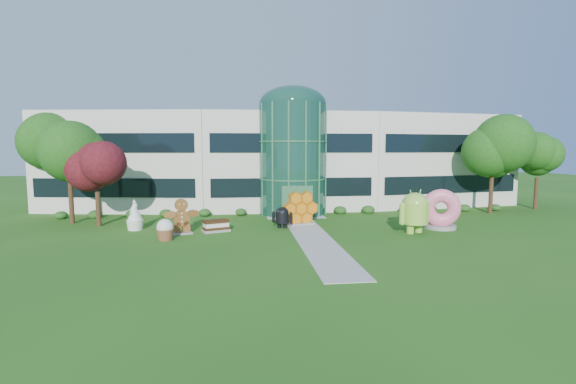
{
  "coord_description": "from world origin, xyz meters",
  "views": [
    {
      "loc": [
        -4.81,
        -25.35,
        5.92
      ],
      "look_at": [
        -1.13,
        6.0,
        2.6
      ],
      "focal_mm": 26.0,
      "sensor_mm": 36.0,
      "label": 1
    }
  ],
  "objects": [
    {
      "name": "atrium",
      "position": [
        0.0,
        12.0,
        4.9
      ],
      "size": [
        6.0,
        6.0,
        9.8
      ],
      "primitive_type": "cylinder",
      "color": "#194738",
      "rests_on": "ground"
    },
    {
      "name": "honeycomb",
      "position": [
        -0.13,
        6.22,
        1.18
      ],
      "size": [
        3.19,
        1.87,
        2.37
      ],
      "primitive_type": null,
      "rotation": [
        0.0,
        0.0,
        0.28
      ],
      "color": "orange",
      "rests_on": "ground"
    },
    {
      "name": "froyo",
      "position": [
        -12.39,
        5.66,
        1.11
      ],
      "size": [
        1.42,
        1.42,
        2.21
      ],
      "primitive_type": null,
      "rotation": [
        0.0,
        0.0,
        -0.1
      ],
      "color": "white",
      "rests_on": "ground"
    },
    {
      "name": "cupcake",
      "position": [
        -9.61,
        1.91,
        0.69
      ],
      "size": [
        1.39,
        1.39,
        1.39
      ],
      "primitive_type": null,
      "rotation": [
        0.0,
        0.0,
        0.22
      ],
      "color": "white",
      "rests_on": "ground"
    },
    {
      "name": "android_green",
      "position": [
        7.36,
        2.2,
        1.67
      ],
      "size": [
        3.5,
        3.0,
        3.35
      ],
      "primitive_type": null,
      "rotation": [
        0.0,
        0.0,
        0.42
      ],
      "color": "#93C940",
      "rests_on": "ground"
    },
    {
      "name": "donut",
      "position": [
        9.95,
        3.59,
        1.49
      ],
      "size": [
        3.13,
        2.14,
        2.97
      ],
      "primitive_type": null,
      "rotation": [
        0.0,
        0.0,
        -0.29
      ],
      "color": "#DB5377",
      "rests_on": "ground"
    },
    {
      "name": "trees_backdrop",
      "position": [
        0.0,
        13.0,
        4.2
      ],
      "size": [
        52.0,
        8.0,
        8.4
      ],
      "primitive_type": null,
      "color": "#1B4E13",
      "rests_on": "ground"
    },
    {
      "name": "building",
      "position": [
        0.0,
        18.0,
        4.65
      ],
      "size": [
        46.0,
        15.0,
        9.3
      ],
      "primitive_type": null,
      "color": "beige",
      "rests_on": "ground"
    },
    {
      "name": "android_black",
      "position": [
        -1.67,
        5.15,
        0.92
      ],
      "size": [
        1.9,
        1.59,
        1.84
      ],
      "primitive_type": null,
      "rotation": [
        0.0,
        0.0,
        -0.36
      ],
      "color": "black",
      "rests_on": "ground"
    },
    {
      "name": "ground",
      "position": [
        0.0,
        0.0,
        0.0
      ],
      "size": [
        140.0,
        140.0,
        0.0
      ],
      "primitive_type": "plane",
      "color": "#215114",
      "rests_on": "ground"
    },
    {
      "name": "tree_red",
      "position": [
        -15.5,
        7.5,
        3.0
      ],
      "size": [
        4.0,
        4.0,
        6.0
      ],
      "primitive_type": null,
      "color": "#3F0C14",
      "rests_on": "ground"
    },
    {
      "name": "gingerbread",
      "position": [
        -8.81,
        3.78,
        1.24
      ],
      "size": [
        2.89,
        1.88,
        2.49
      ],
      "primitive_type": null,
      "rotation": [
        0.0,
        0.0,
        0.34
      ],
      "color": "brown",
      "rests_on": "ground"
    },
    {
      "name": "walkway",
      "position": [
        0.0,
        2.0,
        0.02
      ],
      "size": [
        2.4,
        20.0,
        0.04
      ],
      "primitive_type": "cube",
      "color": "#9E9E93",
      "rests_on": "ground"
    },
    {
      "name": "ice_cream_sandwich",
      "position": [
        -6.49,
        4.28,
        0.43
      ],
      "size": [
        2.12,
        1.56,
        0.85
      ],
      "primitive_type": null,
      "rotation": [
        0.0,
        0.0,
        0.36
      ],
      "color": "black",
      "rests_on": "ground"
    }
  ]
}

